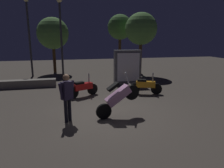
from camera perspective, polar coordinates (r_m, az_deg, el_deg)
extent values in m
plane|color=#4C443D|center=(7.73, -0.64, -8.37)|extent=(40.00, 40.00, 0.00)
cylinder|color=black|center=(7.16, -2.34, -7.77)|extent=(0.57, 0.20, 0.56)
cylinder|color=black|center=(7.41, 5.63, -2.36)|extent=(0.57, 0.20, 0.56)
cube|color=#C68CB7|center=(7.19, 1.75, -3.29)|extent=(1.00, 0.46, 0.76)
cube|color=black|center=(7.02, 0.28, -0.76)|extent=(0.46, 0.31, 0.32)
cylinder|color=gray|center=(7.19, 4.32, 1.68)|extent=(0.21, 0.09, 0.44)
sphere|color=#F2EABF|center=(7.29, 4.99, -0.32)|extent=(0.12, 0.12, 0.12)
cylinder|color=black|center=(9.68, -10.99, -2.45)|extent=(0.55, 0.34, 0.56)
cylinder|color=black|center=(10.21, -5.53, -1.46)|extent=(0.55, 0.34, 0.56)
cube|color=#B71414|center=(9.87, -8.23, -0.66)|extent=(0.99, 0.69, 0.30)
cube|color=black|center=(9.73, -9.28, 0.32)|extent=(0.50, 0.41, 0.10)
cylinder|color=gray|center=(9.97, -6.56, 1.73)|extent=(0.08, 0.08, 0.45)
sphere|color=#F2EABF|center=(10.09, -6.04, -0.01)|extent=(0.12, 0.12, 0.12)
cylinder|color=black|center=(10.38, 6.40, -1.24)|extent=(0.56, 0.27, 0.56)
cylinder|color=black|center=(10.45, 12.44, -1.37)|extent=(0.56, 0.27, 0.56)
cube|color=orange|center=(10.35, 9.48, -0.07)|extent=(1.00, 0.59, 0.30)
cube|color=black|center=(10.29, 8.41, 1.04)|extent=(0.49, 0.37, 0.10)
cylinder|color=gray|center=(10.30, 11.50, 1.91)|extent=(0.08, 0.08, 0.45)
sphere|color=#F2EABF|center=(10.38, 11.97, 0.14)|extent=(0.12, 0.12, 0.12)
cylinder|color=black|center=(7.12, -11.92, -7.13)|extent=(0.12, 0.12, 0.80)
cylinder|color=black|center=(7.02, -12.91, -7.46)|extent=(0.12, 0.12, 0.80)
cube|color=#261E38|center=(6.86, -12.69, -1.80)|extent=(0.43, 0.42, 0.60)
sphere|color=#9E7251|center=(6.77, -12.88, 1.80)|extent=(0.22, 0.22, 0.22)
cylinder|color=#261E38|center=(7.01, -11.21, -1.18)|extent=(0.20, 0.19, 0.55)
cylinder|color=#261E38|center=(6.71, -14.26, -1.96)|extent=(0.20, 0.19, 0.55)
cylinder|color=#38383D|center=(15.99, -22.28, 11.40)|extent=(0.14, 0.14, 5.28)
cylinder|color=#38383D|center=(14.49, -14.11, 11.54)|extent=(0.14, 0.14, 5.10)
sphere|color=#F9E59E|center=(14.69, -14.73, 22.07)|extent=(0.36, 0.36, 0.36)
cylinder|color=#4C331E|center=(15.72, 7.98, 7.39)|extent=(0.24, 0.24, 2.64)
sphere|color=#568C42|center=(15.67, 8.23, 15.23)|extent=(2.37, 2.37, 2.37)
cylinder|color=#4C331E|center=(18.15, 2.21, 8.76)|extent=(0.24, 0.24, 2.97)
sphere|color=#477A38|center=(18.12, 2.27, 15.82)|extent=(2.14, 2.14, 2.14)
cylinder|color=#4C331E|center=(17.14, -16.00, 6.88)|extent=(0.24, 0.24, 2.29)
sphere|color=#568C42|center=(17.06, -16.43, 13.61)|extent=(2.48, 2.48, 2.48)
cube|color=#595960|center=(12.30, 4.34, 4.69)|extent=(1.62, 0.58, 2.10)
cube|color=white|center=(12.04, 4.66, 4.74)|extent=(1.34, 0.10, 1.68)
cube|color=gray|center=(12.65, -23.45, 0.07)|extent=(3.47, 0.50, 0.45)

